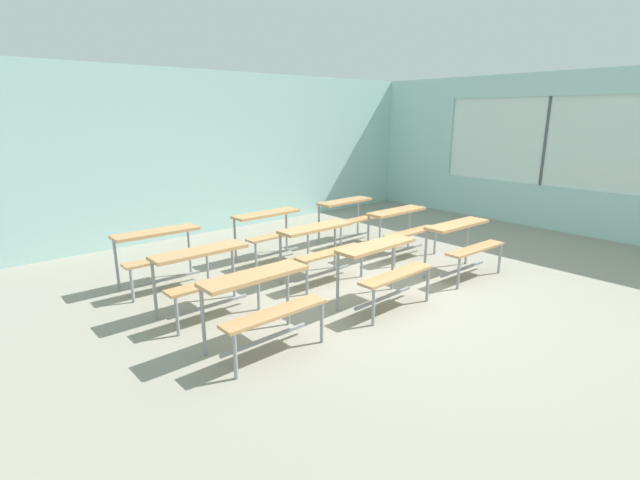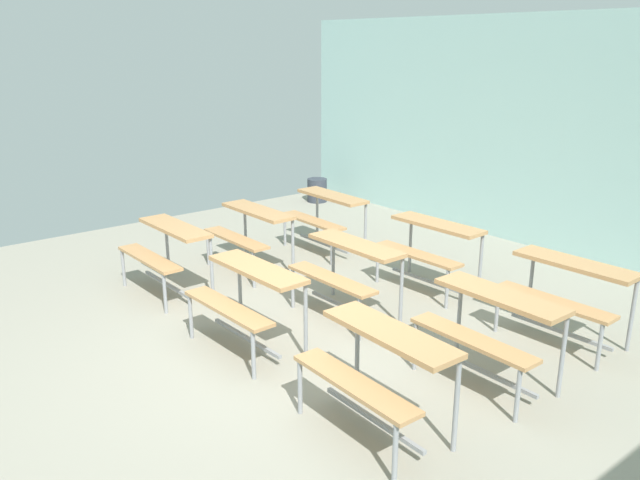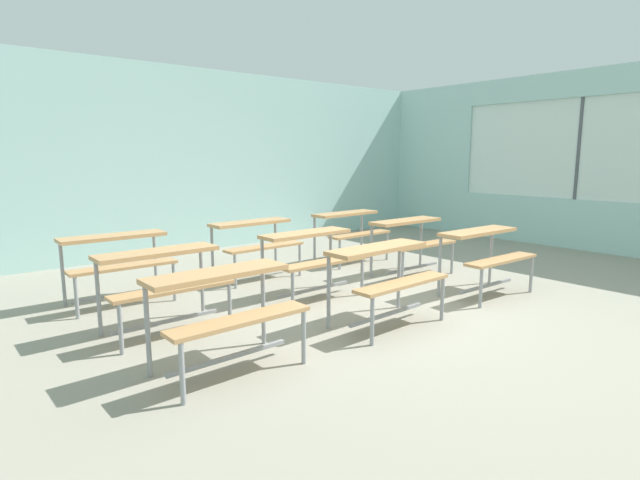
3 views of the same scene
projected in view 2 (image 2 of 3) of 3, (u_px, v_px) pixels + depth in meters
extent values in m
cube|color=gray|center=(289.00, 360.00, 5.59)|extent=(10.00, 9.00, 0.05)
cube|color=#A8D1CC|center=(582.00, 139.00, 7.86)|extent=(10.00, 0.12, 3.00)
cube|color=tan|center=(175.00, 228.00, 6.91)|extent=(1.10, 0.34, 0.04)
cube|color=tan|center=(149.00, 258.00, 6.80)|extent=(1.10, 0.24, 0.03)
cylinder|color=gray|center=(167.00, 246.00, 7.47)|extent=(0.04, 0.04, 0.72)
cylinder|color=gray|center=(212.00, 268.00, 6.74)|extent=(0.04, 0.04, 0.72)
cylinder|color=gray|center=(123.00, 267.00, 7.18)|extent=(0.04, 0.04, 0.44)
cylinder|color=gray|center=(165.00, 293.00, 6.44)|extent=(0.04, 0.04, 0.44)
cube|color=gray|center=(167.00, 284.00, 7.01)|extent=(1.00, 0.05, 0.03)
cube|color=tan|center=(257.00, 269.00, 5.65)|extent=(1.11, 0.35, 0.04)
cube|color=tan|center=(228.00, 308.00, 5.53)|extent=(1.11, 0.25, 0.03)
cylinder|color=gray|center=(240.00, 288.00, 6.20)|extent=(0.04, 0.04, 0.72)
cylinder|color=gray|center=(306.00, 320.00, 5.48)|extent=(0.04, 0.04, 0.72)
cylinder|color=gray|center=(191.00, 316.00, 5.90)|extent=(0.04, 0.04, 0.44)
cylinder|color=gray|center=(253.00, 354.00, 5.18)|extent=(0.04, 0.04, 0.44)
cube|color=gray|center=(246.00, 338.00, 5.74)|extent=(1.00, 0.06, 0.03)
cube|color=tan|center=(390.00, 333.00, 4.40)|extent=(1.11, 0.35, 0.04)
cube|color=tan|center=(354.00, 384.00, 4.30)|extent=(1.11, 0.25, 0.03)
cylinder|color=gray|center=(357.00, 348.00, 4.97)|extent=(0.04, 0.04, 0.72)
cylinder|color=gray|center=(456.00, 403.00, 4.21)|extent=(0.04, 0.04, 0.72)
cylinder|color=gray|center=(300.00, 387.00, 4.69)|extent=(0.04, 0.04, 0.44)
cylinder|color=gray|center=(395.00, 453.00, 3.93)|extent=(0.04, 0.04, 0.44)
cube|color=gray|center=(373.00, 419.00, 4.50)|extent=(1.00, 0.06, 0.03)
cube|color=tan|center=(258.00, 211.00, 7.59)|extent=(1.10, 0.33, 0.04)
cube|color=tan|center=(236.00, 239.00, 7.48)|extent=(1.10, 0.23, 0.03)
cylinder|color=gray|center=(245.00, 229.00, 8.15)|extent=(0.04, 0.04, 0.72)
cylinder|color=gray|center=(293.00, 247.00, 7.42)|extent=(0.04, 0.04, 0.72)
cylinder|color=gray|center=(208.00, 248.00, 7.86)|extent=(0.04, 0.04, 0.44)
cylinder|color=gray|center=(254.00, 269.00, 7.12)|extent=(0.04, 0.04, 0.44)
cube|color=gray|center=(249.00, 263.00, 7.69)|extent=(1.00, 0.04, 0.03)
cube|color=tan|center=(356.00, 245.00, 6.32)|extent=(1.10, 0.33, 0.04)
cube|color=tan|center=(331.00, 279.00, 6.20)|extent=(1.10, 0.23, 0.03)
cylinder|color=gray|center=(333.00, 264.00, 6.88)|extent=(0.04, 0.04, 0.72)
cylinder|color=gray|center=(401.00, 290.00, 6.14)|extent=(0.04, 0.04, 0.72)
cylinder|color=gray|center=(293.00, 288.00, 6.58)|extent=(0.04, 0.04, 0.44)
cylinder|color=gray|center=(359.00, 319.00, 5.85)|extent=(0.04, 0.04, 0.44)
cube|color=gray|center=(345.00, 307.00, 6.41)|extent=(1.00, 0.04, 0.03)
cube|color=tan|center=(501.00, 296.00, 5.05)|extent=(1.10, 0.33, 0.04)
cube|color=tan|center=(472.00, 339.00, 4.94)|extent=(1.10, 0.23, 0.03)
cylinder|color=gray|center=(459.00, 313.00, 5.61)|extent=(0.04, 0.04, 0.72)
cylinder|color=gray|center=(563.00, 355.00, 4.87)|extent=(0.04, 0.04, 0.72)
cylinder|color=gray|center=(415.00, 345.00, 5.33)|extent=(0.04, 0.04, 0.44)
cylinder|color=gray|center=(518.00, 395.00, 4.58)|extent=(0.04, 0.04, 0.44)
cube|color=gray|center=(483.00, 371.00, 5.15)|extent=(1.00, 0.04, 0.03)
cube|color=tan|center=(332.00, 196.00, 8.33)|extent=(1.11, 0.34, 0.04)
cube|color=tan|center=(313.00, 221.00, 8.22)|extent=(1.10, 0.24, 0.03)
cylinder|color=gray|center=(317.00, 213.00, 8.89)|extent=(0.04, 0.04, 0.72)
cylinder|color=gray|center=(365.00, 229.00, 8.14)|extent=(0.04, 0.04, 0.72)
cylinder|color=gray|center=(285.00, 230.00, 8.61)|extent=(0.04, 0.04, 0.44)
cylinder|color=gray|center=(332.00, 248.00, 7.86)|extent=(0.04, 0.04, 0.44)
cube|color=gray|center=(324.00, 244.00, 8.43)|extent=(1.00, 0.05, 0.03)
cube|color=tan|center=(437.00, 224.00, 7.03)|extent=(1.11, 0.35, 0.04)
cube|color=tan|center=(417.00, 255.00, 6.92)|extent=(1.10, 0.25, 0.03)
cylinder|color=gray|center=(410.00, 243.00, 7.59)|extent=(0.04, 0.04, 0.72)
cylinder|color=gray|center=(480.00, 264.00, 6.86)|extent=(0.04, 0.04, 0.72)
cylinder|color=gray|center=(377.00, 264.00, 7.29)|extent=(0.04, 0.04, 0.44)
cylinder|color=gray|center=(447.00, 288.00, 6.56)|extent=(0.04, 0.04, 0.44)
cube|color=gray|center=(426.00, 280.00, 7.13)|extent=(1.00, 0.06, 0.03)
cube|color=tan|center=(575.00, 264.00, 5.78)|extent=(1.11, 0.35, 0.04)
cube|color=tan|center=(553.00, 302.00, 5.66)|extent=(1.11, 0.25, 0.03)
cylinder|color=gray|center=(531.00, 282.00, 6.34)|extent=(0.04, 0.04, 0.72)
cylinder|color=gray|center=(632.00, 314.00, 5.61)|extent=(0.04, 0.04, 0.72)
cylinder|color=gray|center=(497.00, 310.00, 6.04)|extent=(0.04, 0.04, 0.44)
cylinder|color=gray|center=(600.00, 347.00, 5.31)|extent=(0.04, 0.04, 0.44)
cube|color=gray|center=(560.00, 331.00, 5.88)|extent=(1.00, 0.06, 0.03)
cylinder|color=#333842|center=(317.00, 190.00, 11.02)|extent=(0.34, 0.34, 0.40)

